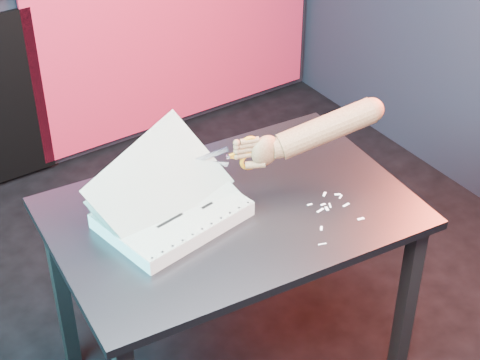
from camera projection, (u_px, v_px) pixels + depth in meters
room at (227, 14)px, 2.34m from camera, size 3.01×3.01×2.71m
work_table at (232, 233)px, 2.62m from camera, size 1.20×0.86×0.75m
printout_stack at (172, 213)px, 2.50m from camera, size 0.50×0.37×0.31m
scissors at (245, 154)px, 2.57m from camera, size 0.22×0.08×0.13m
hand_forearm at (316, 132)px, 2.60m from camera, size 0.48×0.20×0.19m
paper_clippings at (332, 209)px, 2.56m from camera, size 0.22×0.21×0.00m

